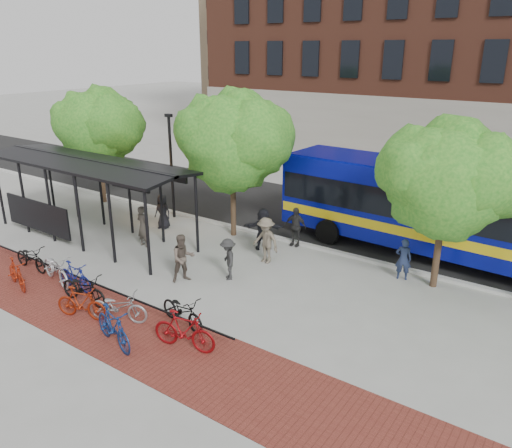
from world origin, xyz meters
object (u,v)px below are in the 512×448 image
Objects in this scene: bus at (445,208)px; pedestrian_7 at (403,259)px; pedestrian_5 at (263,229)px; bike_3 at (75,276)px; tree_c at (451,176)px; pedestrian_8 at (183,258)px; lamp_post_left at (171,163)px; pedestrian_1 at (143,226)px; bike_9 at (184,331)px; bike_8 at (182,311)px; bus_shelter at (86,171)px; bike_5 at (81,303)px; pedestrian_3 at (266,240)px; bike_0 at (31,258)px; bike_7 at (113,327)px; bike_2 at (56,269)px; tree_b at (235,137)px; pedestrian_0 at (163,211)px; bike_1 at (16,274)px; bike_6 at (118,307)px; tree_a at (98,125)px; pedestrian_4 at (295,227)px; bike_4 at (84,289)px; pedestrian_9 at (228,259)px.

pedestrian_7 is at bearing -97.91° from bus.
bike_3 is at bearing 35.44° from pedestrian_5.
pedestrian_8 is (-7.70, -4.85, -3.16)m from tree_c.
pedestrian_1 is at bearing -65.04° from lamp_post_left.
bus is at bearing -32.41° from bike_9.
bus reaches higher than pedestrian_7.
pedestrian_5 reaches higher than bike_8.
bus_shelter is at bearing 46.09° from bike_3.
pedestrian_5 reaches higher than pedestrian_7.
pedestrian_3 reaches higher than bike_5.
pedestrian_7 is (11.94, 7.35, 0.30)m from bike_0.
bike_5 is 2.08m from bike_7.
bike_2 is 1.21× the size of pedestrian_8.
pedestrian_0 is at bearing -160.42° from tree_b.
lamp_post_left is 2.91× the size of bike_1.
pedestrian_1 reaches higher than pedestrian_8.
pedestrian_8 reaches higher than bike_2.
bus is at bearing 45.95° from pedestrian_3.
pedestrian_3 reaches higher than pedestrian_5.
pedestrian_3 is (6.98, 5.72, 0.44)m from bike_0.
pedestrian_0 is at bearing 54.95° from bus_shelter.
bus_shelter is 9.68m from bike_7.
pedestrian_1 is (-4.03, 4.82, 0.39)m from bike_6.
bus_shelter is 5.33× the size of bike_7.
tree_a reaches higher than bike_9.
pedestrian_0 is at bearing 82.80° from pedestrian_8.
pedestrian_4 reaches higher than pedestrian_0.
bike_4 is 1.12× the size of pedestrian_1.
bike_8 is (4.72, 0.40, -0.02)m from bike_3.
bike_3 is 2.98m from bike_6.
pedestrian_4 is at bearing -24.84° from pedestrian_7.
bike_0 is 4.82m from bike_5.
bike_4 is at bearing -175.91° from pedestrian_8.
bus_shelter is at bearing -105.53° from lamp_post_left.
bus is 6.83× the size of bike_4.
pedestrian_3 reaches higher than pedestrian_8.
bike_4 is 1.12× the size of pedestrian_8.
pedestrian_7 is at bearing -60.33° from bike_6.
bike_7 reaches higher than bike_5.
bike_6 is (-6.71, -10.87, -1.60)m from bus.
bike_5 is 0.94× the size of bike_8.
tree_c is 3.16× the size of bike_0.
bike_0 is 1.19× the size of pedestrian_7.
pedestrian_8 is (3.73, -1.54, -0.00)m from pedestrian_1.
bike_7 reaches higher than bike_9.
pedestrian_9 is (-0.87, 3.38, 0.28)m from bike_8.
bus_shelter is 5.65× the size of bike_0.
pedestrian_1 is at bearing 14.38° from bike_3.
bike_5 is 0.98× the size of pedestrian_5.
pedestrian_3 is at bearing -49.94° from bike_0.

